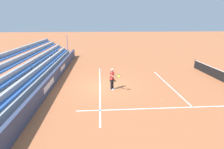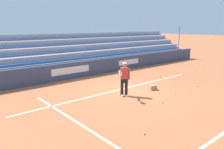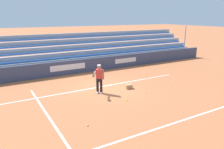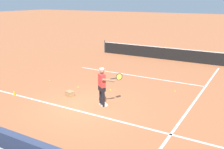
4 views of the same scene
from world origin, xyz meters
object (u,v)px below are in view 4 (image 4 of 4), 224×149
(tennis_player, at_px, (103,86))
(ball_box_cardboard, at_px, (70,94))
(tennis_ball_toward_net, at_px, (175,91))
(tennis_net, at_px, (165,53))
(water_bottle, at_px, (14,94))
(tennis_ball_by_box, at_px, (78,87))
(tennis_ball_on_baseline, at_px, (110,90))
(tennis_ball_far_right, at_px, (50,81))

(tennis_player, bearing_deg, ball_box_cardboard, 174.73)
(tennis_ball_toward_net, distance_m, tennis_net, 7.50)
(ball_box_cardboard, height_order, water_bottle, ball_box_cardboard)
(tennis_player, relative_size, tennis_ball_toward_net, 25.98)
(tennis_ball_by_box, bearing_deg, tennis_player, -30.02)
(tennis_player, xyz_separation_m, tennis_ball_toward_net, (2.25, 3.36, -0.86))
(tennis_player, distance_m, tennis_ball_on_baseline, 2.16)
(ball_box_cardboard, xyz_separation_m, tennis_ball_toward_net, (4.25, 3.18, -0.10))
(tennis_ball_far_right, distance_m, water_bottle, 2.57)
(water_bottle, xyz_separation_m, tennis_net, (3.74, 11.38, 0.38))
(tennis_ball_by_box, height_order, water_bottle, water_bottle)
(tennis_ball_on_baseline, bearing_deg, ball_box_cardboard, -127.89)
(tennis_ball_on_baseline, height_order, water_bottle, water_bottle)
(tennis_ball_on_baseline, xyz_separation_m, water_bottle, (-3.71, -2.99, 0.08))
(ball_box_cardboard, bearing_deg, tennis_net, 82.49)
(ball_box_cardboard, height_order, tennis_net, tennis_net)
(tennis_ball_far_right, xyz_separation_m, tennis_net, (3.82, 8.81, 0.46))
(tennis_ball_toward_net, height_order, tennis_net, tennis_net)
(tennis_net, bearing_deg, water_bottle, -108.17)
(tennis_player, xyz_separation_m, tennis_ball_on_baseline, (-0.69, 1.86, -0.86))
(ball_box_cardboard, relative_size, tennis_ball_toward_net, 6.06)
(tennis_ball_far_right, relative_size, tennis_net, 0.01)
(ball_box_cardboard, relative_size, tennis_net, 0.04)
(tennis_ball_on_baseline, bearing_deg, tennis_ball_far_right, -173.70)
(tennis_ball_toward_net, xyz_separation_m, tennis_net, (-2.92, 6.89, 0.46))
(ball_box_cardboard, height_order, tennis_ball_far_right, ball_box_cardboard)
(tennis_player, height_order, tennis_ball_on_baseline, tennis_player)
(tennis_ball_far_right, bearing_deg, water_bottle, -88.11)
(tennis_player, relative_size, tennis_ball_far_right, 25.98)
(tennis_ball_toward_net, distance_m, water_bottle, 8.03)
(water_bottle, distance_m, tennis_net, 11.99)
(tennis_ball_toward_net, distance_m, tennis_ball_on_baseline, 3.30)
(tennis_ball_toward_net, distance_m, tennis_ball_far_right, 7.01)
(tennis_ball_toward_net, xyz_separation_m, tennis_ball_far_right, (-6.74, -1.92, 0.00))
(tennis_player, distance_m, tennis_net, 10.28)
(tennis_ball_by_box, height_order, tennis_ball_toward_net, same)
(tennis_player, relative_size, water_bottle, 7.80)
(ball_box_cardboard, bearing_deg, tennis_ball_toward_net, 36.82)
(tennis_ball_by_box, bearing_deg, tennis_ball_toward_net, 22.99)
(tennis_ball_by_box, bearing_deg, tennis_net, 78.94)
(tennis_ball_by_box, distance_m, water_bottle, 3.22)
(tennis_ball_on_baseline, bearing_deg, tennis_net, 89.84)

